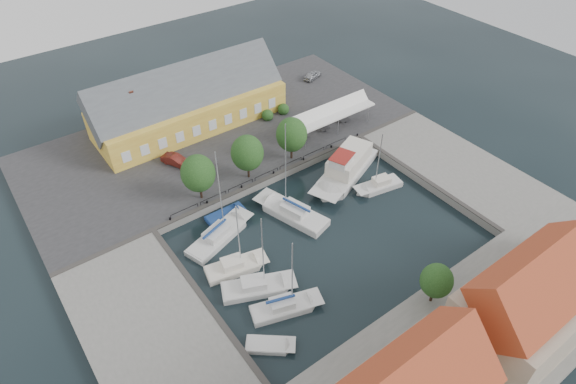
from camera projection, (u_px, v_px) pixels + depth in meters
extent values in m
plane|color=black|center=(318.00, 228.00, 57.57)|extent=(140.00, 140.00, 0.00)
cube|color=#2D2D30|center=(220.00, 137.00, 71.29)|extent=(56.00, 26.00, 1.00)
cube|color=slate|center=(153.00, 332.00, 46.15)|extent=(12.00, 24.00, 1.00)
cube|color=slate|center=(452.00, 166.00, 65.89)|extent=(12.00, 24.00, 1.00)
cube|color=slate|center=(461.00, 354.00, 44.41)|extent=(56.00, 14.00, 1.00)
cube|color=#383533|center=(269.00, 177.00, 63.17)|extent=(56.00, 0.60, 0.12)
cube|color=#383533|center=(205.00, 300.00, 48.34)|extent=(0.60, 24.00, 0.12)
cube|color=#383533|center=(424.00, 179.00, 62.96)|extent=(0.60, 24.00, 0.12)
cylinder|color=black|center=(170.00, 219.00, 56.98)|extent=(0.24, 0.24, 0.40)
cylinder|color=black|center=(207.00, 202.00, 59.22)|extent=(0.24, 0.24, 0.40)
cylinder|color=black|center=(242.00, 187.00, 61.47)|extent=(0.24, 0.24, 0.40)
cylinder|color=black|center=(274.00, 173.00, 63.71)|extent=(0.24, 0.24, 0.40)
cylinder|color=black|center=(303.00, 159.00, 65.95)|extent=(0.24, 0.24, 0.40)
cylinder|color=black|center=(331.00, 147.00, 68.19)|extent=(0.24, 0.24, 0.40)
cylinder|color=black|center=(357.00, 135.00, 70.44)|extent=(0.24, 0.24, 0.40)
cube|color=gold|center=(190.00, 111.00, 71.66)|extent=(28.00, 10.00, 4.50)
cube|color=#474C51|center=(187.00, 90.00, 69.37)|extent=(28.56, 7.60, 7.60)
cube|color=gold|center=(111.00, 118.00, 71.16)|extent=(6.00, 6.00, 3.50)
cube|color=brown|center=(131.00, 95.00, 64.58)|extent=(0.60, 0.60, 1.20)
cube|color=white|center=(331.00, 113.00, 70.29)|extent=(14.00, 4.00, 0.25)
cylinder|color=silver|center=(306.00, 140.00, 67.38)|extent=(0.10, 0.10, 2.70)
cylinder|color=silver|center=(290.00, 129.00, 69.58)|extent=(0.10, 0.10, 2.70)
cylinder|color=silver|center=(338.00, 126.00, 70.07)|extent=(0.10, 0.10, 2.70)
cylinder|color=silver|center=(322.00, 116.00, 72.27)|extent=(0.10, 0.10, 2.70)
cylinder|color=silver|center=(368.00, 114.00, 72.76)|extent=(0.10, 0.10, 2.70)
cylinder|color=silver|center=(352.00, 104.00, 74.96)|extent=(0.10, 0.10, 2.70)
cylinder|color=black|center=(201.00, 191.00, 59.52)|extent=(0.30, 0.30, 2.10)
ellipsoid|color=#1B4016|center=(198.00, 173.00, 57.67)|extent=(4.20, 4.20, 4.83)
cylinder|color=black|center=(248.00, 171.00, 62.66)|extent=(0.30, 0.30, 2.10)
ellipsoid|color=#1B4016|center=(247.00, 153.00, 60.81)|extent=(4.20, 4.20, 4.83)
cylinder|color=black|center=(292.00, 152.00, 65.80)|extent=(0.30, 0.30, 2.10)
ellipsoid|color=#1B4016|center=(292.00, 135.00, 63.95)|extent=(4.20, 4.20, 4.83)
imported|color=#A8AAB0|center=(313.00, 75.00, 83.71)|extent=(4.15, 2.70, 1.31)
imported|color=maroon|center=(176.00, 160.00, 64.90)|extent=(3.28, 4.55, 1.43)
cube|color=silver|center=(296.00, 217.00, 58.77)|extent=(5.18, 8.54, 1.50)
cube|color=silver|center=(290.00, 209.00, 58.72)|extent=(5.52, 10.05, 0.08)
cube|color=silver|center=(295.00, 209.00, 58.05)|extent=(2.88, 3.66, 0.90)
cylinder|color=silver|center=(286.00, 168.00, 55.09)|extent=(0.12, 0.12, 12.03)
cube|color=navy|center=(296.00, 205.00, 57.47)|extent=(1.36, 3.91, 0.22)
cube|color=silver|center=(348.00, 171.00, 65.76)|extent=(11.61, 7.95, 1.80)
cube|color=silver|center=(344.00, 171.00, 64.26)|extent=(13.55, 8.64, 0.08)
cube|color=silver|center=(349.00, 159.00, 64.45)|extent=(8.23, 6.08, 2.20)
cube|color=silver|center=(342.00, 160.00, 61.95)|extent=(3.62, 3.22, 1.20)
cube|color=maroon|center=(342.00, 156.00, 61.53)|extent=(3.92, 3.44, 0.10)
cube|color=silver|center=(381.00, 187.00, 63.25)|extent=(5.65, 3.17, 1.30)
cube|color=silver|center=(377.00, 184.00, 62.58)|extent=(6.68, 3.28, 0.08)
cube|color=silver|center=(381.00, 180.00, 62.45)|extent=(2.37, 1.88, 0.90)
cylinder|color=silver|center=(379.00, 161.00, 59.87)|extent=(0.12, 0.12, 7.99)
cube|color=silver|center=(216.00, 240.00, 55.93)|extent=(8.11, 5.03, 1.30)
cube|color=silver|center=(221.00, 231.00, 56.07)|extent=(9.52, 5.40, 0.08)
cube|color=silver|center=(216.00, 232.00, 55.30)|extent=(3.49, 2.74, 0.90)
cylinder|color=silver|center=(220.00, 193.00, 52.82)|extent=(0.12, 0.12, 11.13)
cube|color=navy|center=(215.00, 229.00, 54.69)|extent=(3.69, 1.42, 0.22)
cube|color=silver|center=(232.00, 270.00, 52.53)|extent=(6.02, 3.60, 1.30)
cube|color=silver|center=(237.00, 264.00, 52.29)|extent=(7.10, 3.75, 0.08)
cube|color=silver|center=(232.00, 263.00, 51.82)|extent=(2.56, 2.11, 0.90)
cylinder|color=silver|center=(238.00, 236.00, 49.70)|extent=(0.12, 0.12, 8.44)
cube|color=silver|center=(253.00, 290.00, 50.49)|extent=(6.90, 4.93, 1.30)
cube|color=silver|center=(260.00, 285.00, 50.17)|extent=(8.03, 5.34, 0.08)
cube|color=silver|center=(254.00, 283.00, 49.77)|extent=(3.05, 2.64, 0.90)
cylinder|color=silver|center=(263.00, 253.00, 47.18)|extent=(0.12, 0.12, 9.49)
cube|color=silver|center=(281.00, 311.00, 48.54)|extent=(6.42, 4.01, 1.30)
cube|color=silver|center=(288.00, 305.00, 48.28)|extent=(7.53, 4.29, 0.08)
cube|color=silver|center=(282.00, 303.00, 47.83)|extent=(2.76, 2.22, 0.90)
cylinder|color=silver|center=(292.00, 275.00, 45.53)|extent=(0.12, 0.12, 8.83)
cube|color=navy|center=(281.00, 299.00, 47.30)|extent=(2.93, 1.12, 0.22)
cube|color=silver|center=(266.00, 346.00, 45.49)|extent=(4.13, 3.84, 0.90)
cube|color=silver|center=(271.00, 344.00, 45.16)|extent=(4.68, 4.27, 0.08)
cube|color=navy|center=(223.00, 218.00, 58.84)|extent=(4.06, 2.08, 0.80)
cube|color=navy|center=(226.00, 213.00, 58.78)|extent=(4.86, 2.02, 0.08)
cube|color=brown|center=(446.00, 355.00, 32.97)|extent=(0.60, 0.60, 0.80)
cube|color=#B6A48C|center=(520.00, 320.00, 42.21)|extent=(12.00, 8.00, 7.50)
cube|color=#A73724|center=(539.00, 284.00, 38.95)|extent=(12.36, 6.50, 6.50)
cube|color=brown|center=(524.00, 289.00, 36.53)|extent=(0.70, 0.70, 1.00)
cube|color=brown|center=(563.00, 258.00, 39.01)|extent=(0.60, 0.60, 0.80)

